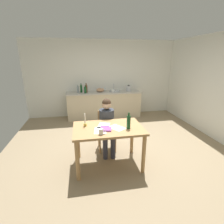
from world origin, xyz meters
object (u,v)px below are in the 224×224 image
(bottle_oil, at_px, (78,89))
(person_seated, at_px, (107,123))
(chair_at_table, at_px, (106,128))
(teacup_on_counter, at_px, (113,91))
(wine_bottle_on_table, at_px, (129,122))
(book_magazine, at_px, (105,128))
(stovetop_kettle, at_px, (129,88))
(dining_table, at_px, (108,133))
(bottle_vinegar, at_px, (81,89))
(wine_glass_by_kettle, at_px, (102,88))
(coffee_mug, at_px, (101,131))
(book_cookery, at_px, (106,129))
(bottle_wine_red, at_px, (85,90))
(wine_glass_near_sink, at_px, (105,88))
(mixing_bowl, at_px, (100,90))
(candlestick, at_px, (85,123))
(sink_unit, at_px, (115,91))
(bottle_sauce, at_px, (86,89))

(bottle_oil, bearing_deg, person_seated, -75.20)
(chair_at_table, relative_size, teacup_on_counter, 7.80)
(wine_bottle_on_table, bearing_deg, book_magazine, 170.09)
(stovetop_kettle, bearing_deg, dining_table, -112.75)
(wine_bottle_on_table, relative_size, teacup_on_counter, 2.69)
(bottle_vinegar, bearing_deg, chair_at_table, -76.87)
(book_magazine, xyz_separation_m, wine_glass_by_kettle, (0.32, 3.00, 0.21))
(coffee_mug, relative_size, book_cookery, 0.61)
(book_magazine, distance_m, bottle_vinegar, 2.92)
(bottle_vinegar, xyz_separation_m, bottle_wine_red, (0.13, -0.13, -0.02))
(wine_bottle_on_table, height_order, wine_glass_near_sink, wine_bottle_on_table)
(coffee_mug, xyz_separation_m, stovetop_kettle, (1.34, 3.08, 0.16))
(book_cookery, height_order, mixing_bowl, mixing_bowl)
(coffee_mug, relative_size, bottle_wine_red, 0.47)
(bottle_wine_red, relative_size, wine_glass_near_sink, 1.59)
(book_magazine, height_order, wine_glass_by_kettle, wine_glass_by_kettle)
(bottle_wine_red, height_order, teacup_on_counter, bottle_wine_red)
(wine_glass_by_kettle, bearing_deg, mixing_bowl, -117.51)
(mixing_bowl, bearing_deg, bottle_oil, -178.76)
(wine_glass_by_kettle, bearing_deg, coffee_mug, -97.23)
(candlestick, distance_m, book_magazine, 0.40)
(book_cookery, bearing_deg, sink_unit, 87.01)
(wine_bottle_on_table, height_order, mixing_bowl, wine_bottle_on_table)
(candlestick, xyz_separation_m, teacup_on_counter, (1.01, 2.52, 0.09))
(bottle_sauce, distance_m, stovetop_kettle, 1.46)
(wine_bottle_on_table, xyz_separation_m, bottle_wine_red, (-0.67, 2.83, 0.09))
(chair_at_table, relative_size, stovetop_kettle, 3.94)
(chair_at_table, bearing_deg, bottle_vinegar, 103.13)
(sink_unit, distance_m, wine_glass_near_sink, 0.36)
(dining_table, xyz_separation_m, teacup_on_counter, (0.59, 2.66, 0.28))
(book_magazine, distance_m, wine_bottle_on_table, 0.44)
(chair_at_table, bearing_deg, bottle_sauce, 99.25)
(bottle_oil, relative_size, wine_glass_by_kettle, 1.66)
(coffee_mug, xyz_separation_m, book_cookery, (0.11, 0.16, -0.04))
(coffee_mug, xyz_separation_m, mixing_bowl, (0.35, 3.11, 0.12))
(bottle_vinegar, bearing_deg, bottle_oil, -171.96)
(book_magazine, bearing_deg, person_seated, 85.09)
(book_magazine, relative_size, sink_unit, 0.45)
(book_magazine, bearing_deg, teacup_on_counter, 84.11)
(mixing_bowl, xyz_separation_m, wine_glass_near_sink, (0.17, 0.11, 0.05))
(book_cookery, height_order, wine_glass_by_kettle, wine_glass_by_kettle)
(candlestick, height_order, teacup_on_counter, candlestick)
(dining_table, bearing_deg, person_seated, 83.52)
(coffee_mug, distance_m, candlestick, 0.48)
(candlestick, xyz_separation_m, bottle_wine_red, (0.10, 2.57, 0.15))
(book_cookery, bearing_deg, bottle_vinegar, 108.75)
(sink_unit, bearing_deg, book_cookery, -104.18)
(chair_at_table, xyz_separation_m, sink_unit, (0.62, 2.15, 0.44))
(person_seated, bearing_deg, dining_table, -96.48)
(book_magazine, bearing_deg, wine_glass_by_kettle, 91.79)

